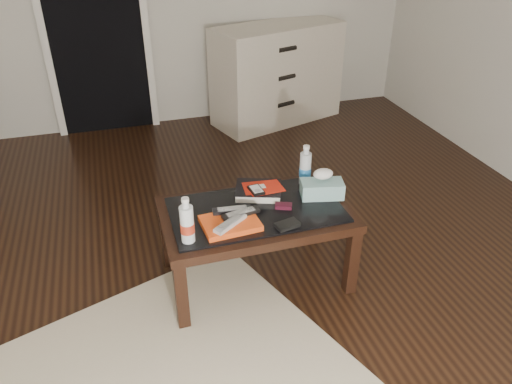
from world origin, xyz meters
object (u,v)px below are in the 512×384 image
at_px(coffee_table, 256,219).
at_px(water_bottle_right, 305,165).
at_px(tissue_box, 322,189).
at_px(textbook, 258,191).
at_px(water_bottle_left, 187,220).
at_px(dresser, 277,74).

bearing_deg(coffee_table, water_bottle_right, 27.57).
bearing_deg(coffee_table, tissue_box, 2.98).
relative_size(textbook, water_bottle_left, 1.05).
distance_m(dresser, textbook, 2.22).
relative_size(coffee_table, water_bottle_right, 4.20).
bearing_deg(water_bottle_right, dresser, 75.46).
bearing_deg(water_bottle_right, water_bottle_left, -154.20).
distance_m(dresser, water_bottle_left, 2.69).
distance_m(textbook, tissue_box, 0.35).
xyz_separation_m(water_bottle_left, tissue_box, (0.78, 0.20, -0.07)).
bearing_deg(tissue_box, coffee_table, -164.04).
xyz_separation_m(coffee_table, tissue_box, (0.38, 0.02, 0.11)).
xyz_separation_m(textbook, tissue_box, (0.33, -0.12, 0.02)).
xyz_separation_m(textbook, water_bottle_right, (0.29, 0.04, 0.10)).
bearing_deg(dresser, water_bottle_right, -122.30).
height_order(textbook, water_bottle_right, water_bottle_right).
bearing_deg(coffee_table, textbook, 67.77).
xyz_separation_m(water_bottle_right, tissue_box, (0.04, -0.16, -0.07)).
relative_size(dresser, textbook, 5.18).
height_order(dresser, water_bottle_right, dresser).
bearing_deg(tissue_box, dresser, 90.39).
height_order(textbook, water_bottle_left, water_bottle_left).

